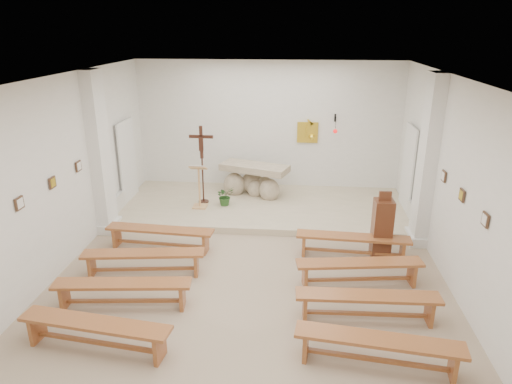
# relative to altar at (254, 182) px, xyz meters

# --- Properties ---
(ground) EXTENTS (7.00, 10.00, 0.00)m
(ground) POSITION_rel_altar_xyz_m (0.31, -4.16, -0.49)
(ground) COLOR tan
(ground) RESTS_ON ground
(wall_left) EXTENTS (0.02, 10.00, 3.50)m
(wall_left) POSITION_rel_altar_xyz_m (-3.18, -4.16, 1.26)
(wall_left) COLOR white
(wall_left) RESTS_ON ground
(wall_right) EXTENTS (0.02, 10.00, 3.50)m
(wall_right) POSITION_rel_altar_xyz_m (3.80, -4.16, 1.26)
(wall_right) COLOR white
(wall_right) RESTS_ON ground
(wall_back) EXTENTS (7.00, 0.02, 3.50)m
(wall_back) POSITION_rel_altar_xyz_m (0.31, 0.83, 1.26)
(wall_back) COLOR white
(wall_back) RESTS_ON ground
(ceiling) EXTENTS (7.00, 10.00, 0.02)m
(ceiling) POSITION_rel_altar_xyz_m (0.31, -4.16, 3.00)
(ceiling) COLOR silver
(ceiling) RESTS_ON wall_back
(sanctuary_platform) EXTENTS (6.98, 3.00, 0.15)m
(sanctuary_platform) POSITION_rel_altar_xyz_m (0.31, -0.66, -0.42)
(sanctuary_platform) COLOR beige
(sanctuary_platform) RESTS_ON ground
(pilaster_left) EXTENTS (0.26, 0.55, 3.50)m
(pilaster_left) POSITION_rel_altar_xyz_m (-3.06, -2.16, 1.26)
(pilaster_left) COLOR white
(pilaster_left) RESTS_ON ground
(pilaster_right) EXTENTS (0.26, 0.55, 3.50)m
(pilaster_right) POSITION_rel_altar_xyz_m (3.68, -2.16, 1.26)
(pilaster_right) COLOR white
(pilaster_right) RESTS_ON ground
(gold_wall_relief) EXTENTS (0.55, 0.04, 0.55)m
(gold_wall_relief) POSITION_rel_altar_xyz_m (1.36, 0.80, 1.16)
(gold_wall_relief) COLOR yellow
(gold_wall_relief) RESTS_ON wall_back
(sanctuary_lamp) EXTENTS (0.11, 0.36, 0.44)m
(sanctuary_lamp) POSITION_rel_altar_xyz_m (2.06, 0.55, 1.32)
(sanctuary_lamp) COLOR black
(sanctuary_lamp) RESTS_ON wall_back
(station_frame_left_front) EXTENTS (0.03, 0.20, 0.20)m
(station_frame_left_front) POSITION_rel_altar_xyz_m (-3.16, -4.96, 1.23)
(station_frame_left_front) COLOR #452E1E
(station_frame_left_front) RESTS_ON wall_left
(station_frame_left_mid) EXTENTS (0.03, 0.20, 0.20)m
(station_frame_left_mid) POSITION_rel_altar_xyz_m (-3.16, -3.96, 1.23)
(station_frame_left_mid) COLOR #452E1E
(station_frame_left_mid) RESTS_ON wall_left
(station_frame_left_rear) EXTENTS (0.03, 0.20, 0.20)m
(station_frame_left_rear) POSITION_rel_altar_xyz_m (-3.16, -2.96, 1.23)
(station_frame_left_rear) COLOR #452E1E
(station_frame_left_rear) RESTS_ON wall_left
(station_frame_right_front) EXTENTS (0.03, 0.20, 0.20)m
(station_frame_right_front) POSITION_rel_altar_xyz_m (3.78, -4.96, 1.23)
(station_frame_right_front) COLOR #452E1E
(station_frame_right_front) RESTS_ON wall_right
(station_frame_right_mid) EXTENTS (0.03, 0.20, 0.20)m
(station_frame_right_mid) POSITION_rel_altar_xyz_m (3.78, -3.96, 1.23)
(station_frame_right_mid) COLOR #452E1E
(station_frame_right_mid) RESTS_ON wall_right
(station_frame_right_rear) EXTENTS (0.03, 0.20, 0.20)m
(station_frame_right_rear) POSITION_rel_altar_xyz_m (3.78, -2.96, 1.23)
(station_frame_right_rear) COLOR #452E1E
(station_frame_right_rear) RESTS_ON wall_right
(radiator_left) EXTENTS (0.10, 0.85, 0.52)m
(radiator_left) POSITION_rel_altar_xyz_m (-3.12, -1.46, -0.22)
(radiator_left) COLOR silver
(radiator_left) RESTS_ON ground
(radiator_right) EXTENTS (0.10, 0.85, 0.52)m
(radiator_right) POSITION_rel_altar_xyz_m (3.74, -1.46, -0.22)
(radiator_right) COLOR silver
(radiator_right) RESTS_ON ground
(altar) EXTENTS (1.86, 1.20, 0.89)m
(altar) POSITION_rel_altar_xyz_m (0.00, 0.00, 0.00)
(altar) COLOR #C4B295
(altar) RESTS_ON sanctuary_platform
(lectern) EXTENTS (0.40, 0.34, 1.11)m
(lectern) POSITION_rel_altar_xyz_m (-1.22, -1.02, 0.20)
(lectern) COLOR tan
(lectern) RESTS_ON sanctuary_platform
(crucifix_stand) EXTENTS (0.58, 0.25, 1.93)m
(crucifix_stand) POSITION_rel_altar_xyz_m (-1.20, -0.67, 0.77)
(crucifix_stand) COLOR #3A1C12
(crucifix_stand) RESTS_ON sanctuary_platform
(potted_plant) EXTENTS (0.57, 0.56, 0.48)m
(potted_plant) POSITION_rel_altar_xyz_m (-0.63, -0.81, -0.11)
(potted_plant) COLOR #275020
(potted_plant) RESTS_ON sanctuary_platform
(donation_pedestal) EXTENTS (0.37, 0.37, 1.36)m
(donation_pedestal) POSITION_rel_altar_xyz_m (2.79, -2.86, 0.10)
(donation_pedestal) COLOR #5D2D1A
(donation_pedestal) RESTS_ON ground
(bench_left_front) EXTENTS (2.21, 0.50, 0.46)m
(bench_left_front) POSITION_rel_altar_xyz_m (-1.62, -2.99, -0.15)
(bench_left_front) COLOR #9F542E
(bench_left_front) RESTS_ON ground
(bench_right_front) EXTENTS (2.21, 0.48, 0.46)m
(bench_right_front) POSITION_rel_altar_xyz_m (2.23, -2.99, -0.15)
(bench_right_front) COLOR #9F542E
(bench_right_front) RESTS_ON ground
(bench_left_second) EXTENTS (2.22, 0.62, 0.46)m
(bench_left_second) POSITION_rel_altar_xyz_m (-1.62, -4.02, -0.15)
(bench_left_second) COLOR #9F542E
(bench_left_second) RESTS_ON ground
(bench_right_second) EXTENTS (2.22, 0.64, 0.46)m
(bench_right_second) POSITION_rel_altar_xyz_m (2.23, -4.02, -0.15)
(bench_right_second) COLOR #9F542E
(bench_right_second) RESTS_ON ground
(bench_left_third) EXTENTS (2.22, 0.57, 0.46)m
(bench_left_third) POSITION_rel_altar_xyz_m (-1.62, -5.06, -0.15)
(bench_left_third) COLOR #9F542E
(bench_left_third) RESTS_ON ground
(bench_right_third) EXTENTS (2.20, 0.42, 0.46)m
(bench_right_third) POSITION_rel_altar_xyz_m (2.23, -5.06, -0.15)
(bench_right_third) COLOR #9F542E
(bench_right_third) RESTS_ON ground
(bench_left_fourth) EXTENTS (2.22, 0.63, 0.46)m
(bench_left_fourth) POSITION_rel_altar_xyz_m (-1.62, -6.09, -0.15)
(bench_left_fourth) COLOR #9F542E
(bench_left_fourth) RESTS_ON ground
(bench_right_fourth) EXTENTS (2.22, 0.62, 0.46)m
(bench_right_fourth) POSITION_rel_altar_xyz_m (2.23, -6.09, -0.15)
(bench_right_fourth) COLOR #9F542E
(bench_right_fourth) RESTS_ON ground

